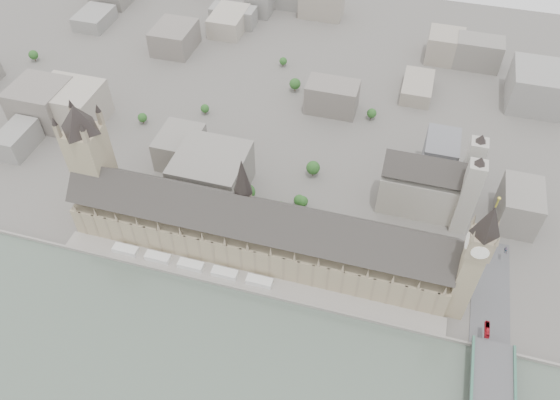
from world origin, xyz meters
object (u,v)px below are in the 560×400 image
(victoria_tower, at_px, (90,158))
(car_approach, at_px, (506,250))
(palace_of_westminster, at_px, (256,231))
(red_bus_north, at_px, (487,329))
(westminster_abbey, at_px, (430,186))
(elizabeth_tower, at_px, (475,256))

(victoria_tower, bearing_deg, car_approach, 6.66)
(palace_of_westminster, height_order, red_bus_north, palace_of_westminster)
(victoria_tower, distance_m, westminster_abbey, 244.79)
(westminster_abbey, height_order, red_bus_north, westminster_abbey)
(palace_of_westminster, xyz_separation_m, red_bus_north, (157.43, -28.00, -10.86))
(victoria_tower, bearing_deg, elizabeth_tower, -3.96)
(elizabeth_tower, xyz_separation_m, westminster_abbey, (-27.08, 87.00, -33.01))
(red_bus_north, bearing_deg, elizabeth_tower, 139.82)
(elizabeth_tower, relative_size, red_bus_north, 9.40)
(elizabeth_tower, height_order, red_bus_north, elizabeth_tower)
(car_approach, bearing_deg, elizabeth_tower, -118.87)
(palace_of_westminster, height_order, elizabeth_tower, elizabeth_tower)
(elizabeth_tower, bearing_deg, victoria_tower, 176.04)
(westminster_abbey, bearing_deg, elizabeth_tower, -72.71)
(palace_of_westminster, distance_m, car_approach, 174.13)
(palace_of_westminster, distance_m, victoria_tower, 126.41)
(palace_of_westminster, bearing_deg, westminster_abbey, 34.17)
(car_approach, bearing_deg, palace_of_westminster, -164.66)
(elizabeth_tower, relative_size, car_approach, 23.23)
(victoria_tower, relative_size, car_approach, 21.61)
(elizabeth_tower, bearing_deg, palace_of_westminster, 175.15)
(elizabeth_tower, distance_m, victoria_tower, 260.64)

